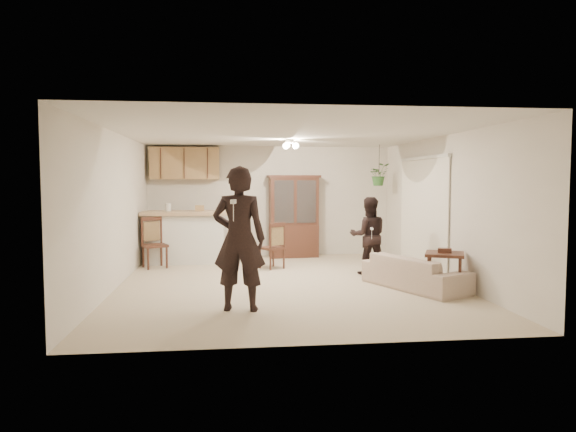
{
  "coord_description": "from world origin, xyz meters",
  "views": [
    {
      "loc": [
        -0.94,
        -8.45,
        1.73
      ],
      "look_at": [
        0.08,
        0.4,
        1.11
      ],
      "focal_mm": 32.0,
      "sensor_mm": 36.0,
      "label": 1
    }
  ],
  "objects": [
    {
      "name": "side_table",
      "position": [
        2.35,
        -0.97,
        0.32
      ],
      "size": [
        0.75,
        0.75,
        0.69
      ],
      "rotation": [
        0.0,
        0.0,
        -0.43
      ],
      "color": "#3D1E16",
      "rests_on": "floor"
    },
    {
      "name": "adult",
      "position": [
        -0.81,
        -1.69,
        0.9
      ],
      "size": [
        0.72,
        0.54,
        1.8
      ],
      "primitive_type": "imported",
      "rotation": [
        0.0,
        0.0,
        2.97
      ],
      "color": "black",
      "rests_on": "floor"
    },
    {
      "name": "vertical_blinds",
      "position": [
        2.71,
        0.9,
        1.1
      ],
      "size": [
        0.06,
        2.3,
        2.1
      ],
      "primitive_type": null,
      "color": "white",
      "rests_on": "wall_right"
    },
    {
      "name": "breakfast_bar",
      "position": [
        -1.85,
        2.35,
        0.5
      ],
      "size": [
        1.6,
        0.55,
        1.0
      ],
      "primitive_type": "cube",
      "color": "silver",
      "rests_on": "floor"
    },
    {
      "name": "ceiling",
      "position": [
        0.0,
        0.0,
        2.5
      ],
      "size": [
        5.5,
        6.5,
        0.02
      ],
      "primitive_type": "cube",
      "color": "silver",
      "rests_on": "wall_back"
    },
    {
      "name": "controller_child",
      "position": [
        1.57,
        0.35,
        0.87
      ],
      "size": [
        0.05,
        0.13,
        0.04
      ],
      "primitive_type": "cube",
      "rotation": [
        0.0,
        0.0,
        3.04
      ],
      "color": "white",
      "rests_on": "child"
    },
    {
      "name": "child",
      "position": [
        1.6,
        0.68,
        0.68
      ],
      "size": [
        0.71,
        0.58,
        1.35
      ],
      "primitive_type": "imported",
      "rotation": [
        0.0,
        0.0,
        3.04
      ],
      "color": "black",
      "rests_on": "floor"
    },
    {
      "name": "hanging_plant",
      "position": [
        2.3,
        2.4,
        1.85
      ],
      "size": [
        0.43,
        0.37,
        0.48
      ],
      "primitive_type": "imported",
      "color": "#245421",
      "rests_on": "ceiling"
    },
    {
      "name": "wall_front",
      "position": [
        0.0,
        -3.25,
        1.25
      ],
      "size": [
        5.5,
        0.02,
        2.5
      ],
      "primitive_type": "cube",
      "color": "silver",
      "rests_on": "ground"
    },
    {
      "name": "upper_cabinets",
      "position": [
        -1.9,
        3.07,
        2.1
      ],
      "size": [
        1.5,
        0.34,
        0.7
      ],
      "primitive_type": "cube",
      "color": "brown",
      "rests_on": "wall_back"
    },
    {
      "name": "plant_cord",
      "position": [
        2.3,
        2.4,
        2.17
      ],
      "size": [
        0.01,
        0.01,
        0.65
      ],
      "primitive_type": "cylinder",
      "color": "black",
      "rests_on": "ceiling"
    },
    {
      "name": "wall_right",
      "position": [
        2.75,
        0.0,
        1.25
      ],
      "size": [
        0.02,
        6.5,
        2.5
      ],
      "primitive_type": "cube",
      "color": "silver",
      "rests_on": "ground"
    },
    {
      "name": "ceiling_fixture",
      "position": [
        0.2,
        1.2,
        2.4
      ],
      "size": [
        0.36,
        0.36,
        0.2
      ],
      "primitive_type": null,
      "color": "#FFE7BF",
      "rests_on": "ceiling"
    },
    {
      "name": "china_hutch",
      "position": [
        0.5,
        2.96,
        0.91
      ],
      "size": [
        1.19,
        0.52,
        1.84
      ],
      "rotation": [
        0.0,
        0.0,
        0.06
      ],
      "color": "#3D1E16",
      "rests_on": "floor"
    },
    {
      "name": "wall_back",
      "position": [
        0.0,
        3.25,
        1.25
      ],
      "size": [
        5.5,
        0.02,
        2.5
      ],
      "primitive_type": "cube",
      "color": "silver",
      "rests_on": "ground"
    },
    {
      "name": "bar_top",
      "position": [
        -1.85,
        2.35,
        1.05
      ],
      "size": [
        1.75,
        0.7,
        0.08
      ],
      "primitive_type": "cube",
      "color": "tan",
      "rests_on": "breakfast_bar"
    },
    {
      "name": "wall_left",
      "position": [
        -2.75,
        0.0,
        1.25
      ],
      "size": [
        0.02,
        6.5,
        2.5
      ],
      "primitive_type": "cube",
      "color": "silver",
      "rests_on": "ground"
    },
    {
      "name": "chair_bar",
      "position": [
        -2.41,
        1.83,
        0.28
      ],
      "size": [
        0.58,
        0.58,
        1.0
      ],
      "rotation": [
        0.0,
        0.0,
        0.41
      ],
      "color": "#3D1E16",
      "rests_on": "floor"
    },
    {
      "name": "chair_hutch_left",
      "position": [
        -1.36,
        2.69,
        0.26
      ],
      "size": [
        0.58,
        0.58,
        0.94
      ],
      "rotation": [
        0.0,
        0.0,
        -0.6
      ],
      "color": "#3D1E16",
      "rests_on": "floor"
    },
    {
      "name": "controller_adult",
      "position": [
        -0.89,
        -2.13,
        1.47
      ],
      "size": [
        0.08,
        0.17,
        0.05
      ],
      "primitive_type": "cube",
      "rotation": [
        0.0,
        0.0,
        2.97
      ],
      "color": "white",
      "rests_on": "adult"
    },
    {
      "name": "chair_hutch_right",
      "position": [
        -0.11,
        1.5,
        0.26
      ],
      "size": [
        0.56,
        0.56,
        0.91
      ],
      "rotation": [
        0.0,
        0.0,
        3.73
      ],
      "color": "#3D1E16",
      "rests_on": "floor"
    },
    {
      "name": "floor",
      "position": [
        0.0,
        0.0,
        0.0
      ],
      "size": [
        6.5,
        6.5,
        0.0
      ],
      "primitive_type": "plane",
      "color": "#BFAF90",
      "rests_on": "ground"
    },
    {
      "name": "sofa",
      "position": [
        2.0,
        -0.64,
        0.37
      ],
      "size": [
        1.44,
        2.01,
        0.73
      ],
      "primitive_type": "imported",
      "rotation": [
        0.0,
        0.0,
        2.0
      ],
      "color": "beige",
      "rests_on": "floor"
    }
  ]
}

